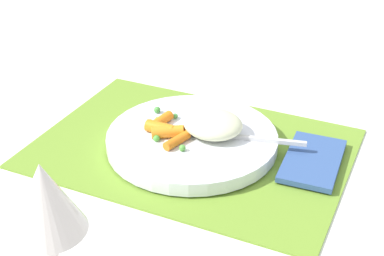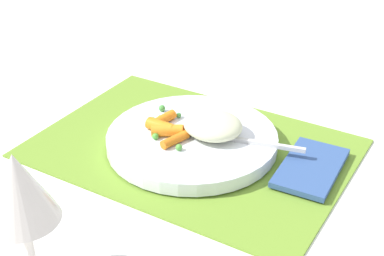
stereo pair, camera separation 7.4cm
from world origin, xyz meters
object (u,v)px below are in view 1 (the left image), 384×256
Objects in this scene: wine_glass at (45,203)px; napkin at (313,160)px; carrot_portion at (170,129)px; fork at (216,135)px; rice_mound at (213,124)px; plate at (192,140)px.

napkin is (-0.18, -0.34, -0.11)m from wine_glass.
carrot_portion reaches higher than napkin.
carrot_portion reaches higher than fork.
wine_glass reaches higher than carrot_portion.
rice_mound is at bearing 6.40° from napkin.
carrot_portion is 0.46× the size of fork.
carrot_portion is (0.03, 0.01, 0.02)m from plate.
carrot_portion is at bearing 17.82° from fork.
rice_mound is 0.02m from fork.
carrot_portion is 0.20m from napkin.
rice_mound is 0.33m from wine_glass.
plate is 2.58× the size of carrot_portion.
fork is at bearing -166.82° from plate.
plate is at bearing 9.57° from napkin.
rice_mound is 0.53× the size of wine_glass.
wine_glass is (0.01, 0.31, 0.10)m from plate.
plate is 0.04m from rice_mound.
rice_mound reaches higher than napkin.
rice_mound reaches higher than carrot_portion.
wine_glass is at bearing 94.02° from carrot_portion.
plate is 0.04m from carrot_portion.
plate is at bearing 13.18° from fork.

